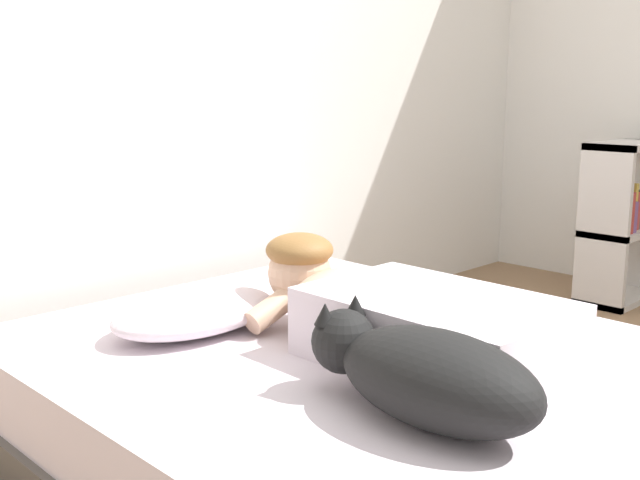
# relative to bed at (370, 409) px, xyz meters

# --- Properties ---
(back_wall) EXTENTS (4.36, 0.12, 2.50)m
(back_wall) POSITION_rel_bed_xyz_m (0.15, 1.14, 1.10)
(back_wall) COLOR silver
(back_wall) RESTS_ON ground
(bed) EXTENTS (1.53, 1.96, 0.31)m
(bed) POSITION_rel_bed_xyz_m (0.00, 0.00, 0.00)
(bed) COLOR #4C4742
(bed) RESTS_ON ground
(pillow) EXTENTS (0.52, 0.32, 0.11)m
(pillow) POSITION_rel_bed_xyz_m (-0.22, 0.49, 0.21)
(pillow) COLOR silver
(pillow) RESTS_ON bed
(person_lying) EXTENTS (0.43, 0.92, 0.27)m
(person_lying) POSITION_rel_bed_xyz_m (0.06, -0.02, 0.26)
(person_lying) COLOR silver
(person_lying) RESTS_ON bed
(dog) EXTENTS (0.26, 0.57, 0.21)m
(dog) POSITION_rel_bed_xyz_m (-0.22, -0.35, 0.26)
(dog) COLOR black
(dog) RESTS_ON bed
(coffee_cup) EXTENTS (0.12, 0.09, 0.07)m
(coffee_cup) POSITION_rel_bed_xyz_m (0.27, 0.50, 0.19)
(coffee_cup) COLOR #D84C47
(coffee_cup) RESTS_ON bed
(cell_phone) EXTENTS (0.07, 0.14, 0.01)m
(cell_phone) POSITION_rel_bed_xyz_m (0.12, 0.10, 0.16)
(cell_phone) COLOR black
(cell_phone) RESTS_ON bed
(bookshelf) EXTENTS (0.45, 0.24, 0.75)m
(bookshelf) POSITION_rel_bed_xyz_m (2.02, 0.24, 0.23)
(bookshelf) COLOR silver
(bookshelf) RESTS_ON ground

